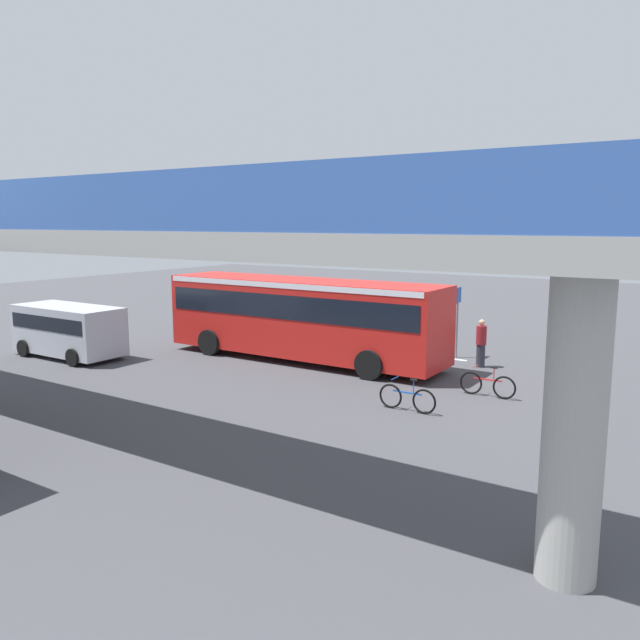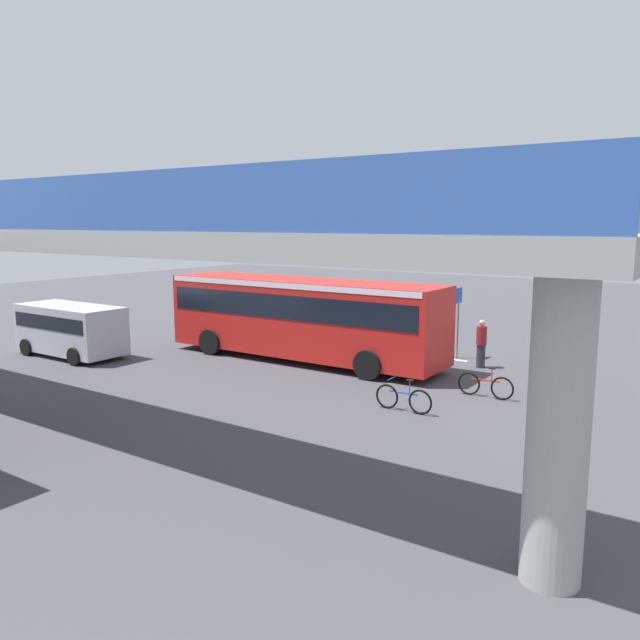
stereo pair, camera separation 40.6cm
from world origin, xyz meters
TOP-DOWN VIEW (x-y plane):
  - ground at (0.00, 0.00)m, footprint 80.00×80.00m
  - city_bus at (0.45, 1.20)m, footprint 11.54×2.85m
  - parked_van at (8.55, 5.81)m, footprint 4.80×2.17m
  - bicycle_blue at (-5.87, 5.03)m, footprint 1.77×0.44m
  - bicycle_red at (-7.30, 2.31)m, footprint 1.77×0.44m
  - pedestrian at (-5.78, -1.48)m, footprint 0.38×0.38m
  - traffic_sign at (-4.42, -2.54)m, footprint 0.08×0.60m
  - lane_dash_leftmost at (-4.00, -2.19)m, footprint 2.00×0.20m
  - lane_dash_left at (0.00, -2.19)m, footprint 2.00×0.20m
  - lane_dash_centre at (4.00, -2.19)m, footprint 2.00×0.20m
  - pedestrian_overpass at (0.00, 11.45)m, footprint 25.08×2.60m

SIDE VIEW (x-z plane):
  - ground at x=0.00m, z-range 0.00..0.00m
  - lane_dash_leftmost at x=-4.00m, z-range 0.00..0.01m
  - lane_dash_left at x=0.00m, z-range 0.00..0.01m
  - lane_dash_centre at x=4.00m, z-range 0.00..0.01m
  - bicycle_blue at x=-5.87m, z-range -0.11..0.85m
  - bicycle_red at x=-7.30m, z-range -0.11..0.85m
  - pedestrian at x=-5.78m, z-range -0.01..1.78m
  - parked_van at x=8.55m, z-range 0.16..2.21m
  - city_bus at x=0.45m, z-range 0.31..3.46m
  - traffic_sign at x=-4.42m, z-range 0.49..3.29m
  - pedestrian_overpass at x=0.00m, z-range 1.43..7.71m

